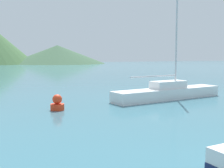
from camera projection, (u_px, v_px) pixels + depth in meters
sailboat_inner at (168, 92)px, 19.68m from camera, size 8.87×2.69×7.79m
buoy_marker at (57, 104)px, 15.68m from camera, size 0.77×0.77×0.88m
hill_east at (57, 54)px, 105.45m from camera, size 35.77×35.77×6.87m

